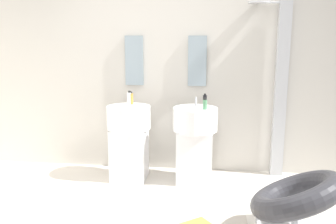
# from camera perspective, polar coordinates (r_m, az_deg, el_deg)

# --- Properties ---
(rear_partition) EXTENTS (4.80, 0.10, 2.60)m
(rear_partition) POSITION_cam_1_polar(r_m,az_deg,el_deg) (4.57, -0.29, 7.10)
(rear_partition) COLOR beige
(rear_partition) RESTS_ON ground_plane
(pedestal_sink_left) EXTENTS (0.50, 0.50, 0.97)m
(pedestal_sink_left) POSITION_cam_1_polar(r_m,az_deg,el_deg) (4.35, -6.01, -4.16)
(pedestal_sink_left) COLOR white
(pedestal_sink_left) RESTS_ON ground_plane
(pedestal_sink_right) EXTENTS (0.50, 0.50, 0.97)m
(pedestal_sink_right) POSITION_cam_1_polar(r_m,az_deg,el_deg) (4.25, 4.17, -4.50)
(pedestal_sink_right) COLOR white
(pedestal_sink_right) RESTS_ON ground_plane
(vanity_mirror_left) EXTENTS (0.22, 0.03, 0.60)m
(vanity_mirror_left) POSITION_cam_1_polar(r_m,az_deg,el_deg) (4.56, -5.23, 7.91)
(vanity_mirror_left) COLOR #8C9EA8
(vanity_mirror_right) EXTENTS (0.22, 0.03, 0.60)m
(vanity_mirror_right) POSITION_cam_1_polar(r_m,az_deg,el_deg) (4.47, 4.54, 7.85)
(vanity_mirror_right) COLOR #8C9EA8
(shower_column) EXTENTS (0.49, 0.24, 2.05)m
(shower_column) POSITION_cam_1_polar(r_m,az_deg,el_deg) (4.51, 16.84, 3.73)
(shower_column) COLOR #B7BABF
(shower_column) RESTS_ON ground_plane
(lounge_chair) EXTENTS (1.04, 1.04, 0.65)m
(lounge_chair) POSITION_cam_1_polar(r_m,az_deg,el_deg) (3.25, 19.17, -12.82)
(lounge_chair) COLOR #B7BABF
(lounge_chair) RESTS_ON ground_plane
(soap_bottle_amber) EXTENTS (0.04, 0.04, 0.15)m
(soap_bottle_amber) POSITION_cam_1_polar(r_m,az_deg,el_deg) (4.37, -5.68, 2.08)
(soap_bottle_amber) COLOR #C68C38
(soap_bottle_amber) RESTS_ON pedestal_sink_left
(soap_bottle_black) EXTENTS (0.05, 0.05, 0.15)m
(soap_bottle_black) POSITION_cam_1_polar(r_m,az_deg,el_deg) (4.23, 5.71, 1.75)
(soap_bottle_black) COLOR black
(soap_bottle_black) RESTS_ON pedestal_sink_right
(soap_bottle_white) EXTENTS (0.06, 0.06, 0.16)m
(soap_bottle_white) POSITION_cam_1_polar(r_m,az_deg,el_deg) (4.38, -5.96, 2.15)
(soap_bottle_white) COLOR white
(soap_bottle_white) RESTS_ON pedestal_sink_left
(soap_bottle_green) EXTENTS (0.05, 0.05, 0.13)m
(soap_bottle_green) POSITION_cam_1_polar(r_m,az_deg,el_deg) (4.07, 5.72, 1.19)
(soap_bottle_green) COLOR #59996B
(soap_bottle_green) RESTS_ON pedestal_sink_right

